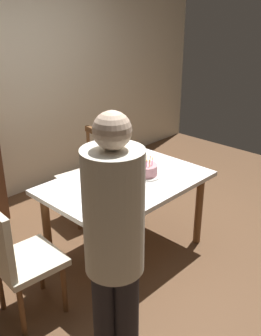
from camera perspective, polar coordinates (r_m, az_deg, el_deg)
ground at (r=3.67m, az=-0.55°, el=-12.44°), size 6.40×6.40×0.00m
back_wall at (r=4.55m, az=-17.98°, el=11.54°), size 6.40×0.10×2.60m
dining_table at (r=3.33m, az=-0.59°, el=-3.38°), size 1.40×0.93×0.75m
birthday_cake at (r=3.36m, az=2.24°, el=-0.38°), size 0.28×0.28×0.17m
plate_near_celebrant at (r=2.91m, az=-2.94°, el=-5.29°), size 0.22×0.22×0.01m
plate_far_side at (r=3.38m, az=-3.97°, el=-1.08°), size 0.22×0.22×0.01m
fork_near_celebrant at (r=2.83m, az=-5.45°, el=-6.39°), size 0.18×0.02×0.01m
fork_far_side at (r=3.28m, az=-5.91°, el=-2.01°), size 0.18×0.04×0.01m
chair_spindle_back at (r=4.05m, az=-6.72°, el=-1.46°), size 0.49×0.49×0.95m
chair_upholstered at (r=2.84m, az=-16.68°, el=-12.43°), size 0.48×0.47×0.95m
person_celebrant at (r=2.07m, az=-2.42°, el=-11.29°), size 0.32×0.32×1.70m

